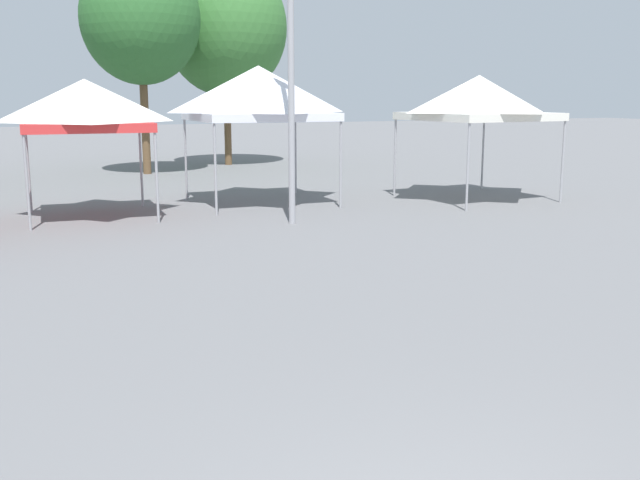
{
  "coord_description": "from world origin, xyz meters",
  "views": [
    {
      "loc": [
        -2.34,
        -2.73,
        2.73
      ],
      "look_at": [
        0.56,
        3.92,
        1.3
      ],
      "focal_mm": 41.13,
      "sensor_mm": 36.0,
      "label": 1
    }
  ],
  "objects_px": {
    "tree_behind_tents_right": "(140,19)",
    "canopy_tent_center": "(479,98)",
    "canopy_tent_right_of_center": "(86,105)",
    "tree_behind_tents_center": "(225,28)",
    "canopy_tent_left_of_center": "(259,93)"
  },
  "relations": [
    {
      "from": "tree_behind_tents_right",
      "to": "tree_behind_tents_center",
      "type": "xyz_separation_m",
      "value": [
        3.69,
        2.29,
        0.02
      ]
    },
    {
      "from": "tree_behind_tents_right",
      "to": "canopy_tent_center",
      "type": "bearing_deg",
      "value": -55.74
    },
    {
      "from": "canopy_tent_right_of_center",
      "to": "canopy_tent_left_of_center",
      "type": "bearing_deg",
      "value": 8.19
    },
    {
      "from": "canopy_tent_left_of_center",
      "to": "tree_behind_tents_right",
      "type": "height_order",
      "value": "tree_behind_tents_right"
    },
    {
      "from": "canopy_tent_right_of_center",
      "to": "tree_behind_tents_right",
      "type": "xyz_separation_m",
      "value": [
        2.96,
        9.13,
        2.81
      ]
    },
    {
      "from": "canopy_tent_right_of_center",
      "to": "tree_behind_tents_right",
      "type": "bearing_deg",
      "value": 72.04
    },
    {
      "from": "canopy_tent_left_of_center",
      "to": "tree_behind_tents_center",
      "type": "height_order",
      "value": "tree_behind_tents_center"
    },
    {
      "from": "canopy_tent_right_of_center",
      "to": "canopy_tent_center",
      "type": "bearing_deg",
      "value": -5.68
    },
    {
      "from": "canopy_tent_center",
      "to": "canopy_tent_right_of_center",
      "type": "bearing_deg",
      "value": 174.32
    },
    {
      "from": "canopy_tent_right_of_center",
      "to": "canopy_tent_center",
      "type": "xyz_separation_m",
      "value": [
        9.85,
        -0.98,
        0.15
      ]
    },
    {
      "from": "canopy_tent_right_of_center",
      "to": "tree_behind_tents_right",
      "type": "height_order",
      "value": "tree_behind_tents_right"
    },
    {
      "from": "canopy_tent_right_of_center",
      "to": "tree_behind_tents_center",
      "type": "height_order",
      "value": "tree_behind_tents_center"
    },
    {
      "from": "canopy_tent_center",
      "to": "tree_behind_tents_center",
      "type": "distance_m",
      "value": 13.08
    },
    {
      "from": "canopy_tent_left_of_center",
      "to": "tree_behind_tents_center",
      "type": "relative_size",
      "value": 0.43
    },
    {
      "from": "canopy_tent_left_of_center",
      "to": "tree_behind_tents_right",
      "type": "bearing_deg",
      "value": 98.85
    }
  ]
}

